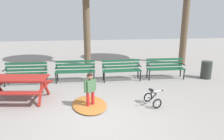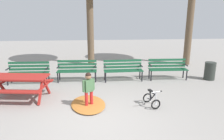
{
  "view_description": "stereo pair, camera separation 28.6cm",
  "coord_description": "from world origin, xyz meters",
  "px_view_note": "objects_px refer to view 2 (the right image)",
  "views": [
    {
      "loc": [
        -0.3,
        -4.82,
        2.65
      ],
      "look_at": [
        0.62,
        1.89,
        0.85
      ],
      "focal_mm": 33.29,
      "sensor_mm": 36.0,
      "label": 1
    },
    {
      "loc": [
        -0.01,
        -4.85,
        2.65
      ],
      "look_at": [
        0.62,
        1.89,
        0.85
      ],
      "focal_mm": 33.29,
      "sensor_mm": 36.0,
      "label": 2
    }
  ],
  "objects_px": {
    "child_standing": "(89,87)",
    "kids_bicycle": "(151,99)",
    "park_bench_far_left": "(28,71)",
    "park_bench_right": "(123,68)",
    "picnic_table": "(19,81)",
    "park_bench_far_right": "(168,67)",
    "trash_bin": "(210,71)",
    "park_bench_left": "(77,69)"
  },
  "relations": [
    {
      "from": "park_bench_right",
      "to": "trash_bin",
      "type": "relative_size",
      "value": 2.16
    },
    {
      "from": "trash_bin",
      "to": "park_bench_left",
      "type": "bearing_deg",
      "value": 176.5
    },
    {
      "from": "park_bench_far_right",
      "to": "kids_bicycle",
      "type": "height_order",
      "value": "park_bench_far_right"
    },
    {
      "from": "park_bench_left",
      "to": "child_standing",
      "type": "distance_m",
      "value": 2.65
    },
    {
      "from": "park_bench_right",
      "to": "trash_bin",
      "type": "distance_m",
      "value": 3.66
    },
    {
      "from": "park_bench_right",
      "to": "park_bench_far_right",
      "type": "relative_size",
      "value": 0.99
    },
    {
      "from": "park_bench_far_right",
      "to": "park_bench_right",
      "type": "bearing_deg",
      "value": -179.56
    },
    {
      "from": "picnic_table",
      "to": "park_bench_far_left",
      "type": "relative_size",
      "value": 1.22
    },
    {
      "from": "park_bench_far_left",
      "to": "child_standing",
      "type": "xyz_separation_m",
      "value": [
        2.42,
        -2.47,
        0.11
      ]
    },
    {
      "from": "park_bench_right",
      "to": "park_bench_far_right",
      "type": "xyz_separation_m",
      "value": [
        1.91,
        0.01,
        0.0
      ]
    },
    {
      "from": "park_bench_right",
      "to": "child_standing",
      "type": "height_order",
      "value": "child_standing"
    },
    {
      "from": "park_bench_right",
      "to": "kids_bicycle",
      "type": "height_order",
      "value": "park_bench_right"
    },
    {
      "from": "picnic_table",
      "to": "trash_bin",
      "type": "distance_m",
      "value": 7.41
    },
    {
      "from": "park_bench_far_left",
      "to": "child_standing",
      "type": "height_order",
      "value": "child_standing"
    },
    {
      "from": "park_bench_right",
      "to": "park_bench_far_right",
      "type": "height_order",
      "value": "same"
    },
    {
      "from": "park_bench_far_left",
      "to": "kids_bicycle",
      "type": "relative_size",
      "value": 2.63
    },
    {
      "from": "picnic_table",
      "to": "trash_bin",
      "type": "height_order",
      "value": "picnic_table"
    },
    {
      "from": "kids_bicycle",
      "to": "park_bench_left",
      "type": "bearing_deg",
      "value": 131.46
    },
    {
      "from": "picnic_table",
      "to": "kids_bicycle",
      "type": "bearing_deg",
      "value": -12.78
    },
    {
      "from": "park_bench_far_left",
      "to": "park_bench_right",
      "type": "distance_m",
      "value": 3.8
    },
    {
      "from": "park_bench_far_right",
      "to": "child_standing",
      "type": "distance_m",
      "value": 4.14
    },
    {
      "from": "park_bench_left",
      "to": "park_bench_right",
      "type": "height_order",
      "value": "same"
    },
    {
      "from": "kids_bicycle",
      "to": "trash_bin",
      "type": "relative_size",
      "value": 0.82
    },
    {
      "from": "park_bench_left",
      "to": "park_bench_far_right",
      "type": "height_order",
      "value": "same"
    },
    {
      "from": "picnic_table",
      "to": "kids_bicycle",
      "type": "distance_m",
      "value": 4.22
    },
    {
      "from": "park_bench_left",
      "to": "kids_bicycle",
      "type": "bearing_deg",
      "value": -48.54
    },
    {
      "from": "park_bench_right",
      "to": "park_bench_left",
      "type": "bearing_deg",
      "value": 177.1
    },
    {
      "from": "park_bench_left",
      "to": "park_bench_right",
      "type": "bearing_deg",
      "value": -2.9
    },
    {
      "from": "picnic_table",
      "to": "park_bench_far_left",
      "type": "height_order",
      "value": "park_bench_far_left"
    },
    {
      "from": "park_bench_right",
      "to": "picnic_table",
      "type": "bearing_deg",
      "value": -155.2
    },
    {
      "from": "trash_bin",
      "to": "park_bench_far_right",
      "type": "bearing_deg",
      "value": 171.62
    },
    {
      "from": "child_standing",
      "to": "kids_bicycle",
      "type": "distance_m",
      "value": 1.91
    },
    {
      "from": "park_bench_far_right",
      "to": "child_standing",
      "type": "height_order",
      "value": "child_standing"
    },
    {
      "from": "park_bench_far_right",
      "to": "kids_bicycle",
      "type": "xyz_separation_m",
      "value": [
        -1.42,
        -2.61,
        -0.31
      ]
    },
    {
      "from": "park_bench_right",
      "to": "child_standing",
      "type": "relative_size",
      "value": 1.52
    },
    {
      "from": "picnic_table",
      "to": "child_standing",
      "type": "relative_size",
      "value": 1.86
    },
    {
      "from": "picnic_table",
      "to": "park_bench_left",
      "type": "height_order",
      "value": "park_bench_left"
    },
    {
      "from": "park_bench_far_right",
      "to": "kids_bicycle",
      "type": "distance_m",
      "value": 2.99
    },
    {
      "from": "child_standing",
      "to": "park_bench_left",
      "type": "bearing_deg",
      "value": 101.27
    },
    {
      "from": "picnic_table",
      "to": "park_bench_far_right",
      "type": "relative_size",
      "value": 1.22
    },
    {
      "from": "kids_bicycle",
      "to": "trash_bin",
      "type": "distance_m",
      "value": 3.95
    },
    {
      "from": "park_bench_left",
      "to": "park_bench_far_right",
      "type": "distance_m",
      "value": 3.8
    }
  ]
}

